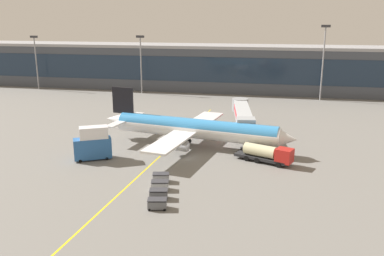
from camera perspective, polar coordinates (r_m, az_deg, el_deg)
name	(u,v)px	position (r m, az deg, el deg)	size (l,w,h in m)	color
ground_plane	(185,157)	(77.73, -0.92, -4.11)	(700.00, 700.00, 0.00)	slate
apron_lead_in_line	(164,152)	(80.68, -3.90, -3.41)	(0.30, 80.00, 0.01)	yellow
terminal_building	(218,68)	(149.54, 3.63, 8.41)	(204.48, 17.43, 16.23)	#424751
main_airliner	(194,128)	(82.99, 0.27, -0.06)	(41.36, 32.99, 11.32)	white
jet_bridge	(242,114)	(91.70, 7.06, 1.96)	(6.92, 23.24, 6.57)	#B2B7BC
fuel_tanker	(267,154)	(75.56, 10.47, -3.55)	(10.95, 6.34, 3.25)	#232326
catering_lift	(93,144)	(77.89, -13.66, -2.14)	(7.17, 5.42, 6.30)	#285B9E
baggage_cart_0	(157,204)	(57.65, -4.88, -10.46)	(2.93, 2.13, 1.48)	#595B60
baggage_cart_1	(159,194)	(60.54, -4.69, -9.15)	(2.93, 2.13, 1.48)	#595B60
baggage_cart_2	(160,185)	(63.46, -4.51, -7.97)	(2.93, 2.13, 1.48)	#B2B7BC
baggage_cart_3	(161,177)	(66.41, -4.35, -6.88)	(2.93, 2.13, 1.48)	gray
apron_light_mast_0	(36,58)	(160.95, -20.97, 9.17)	(2.80, 0.50, 19.40)	gray
apron_light_mast_1	(141,59)	(143.42, -7.15, 9.52)	(2.80, 0.50, 19.81)	gray
apron_light_mast_2	(323,57)	(136.23, 17.87, 9.44)	(2.80, 0.50, 23.52)	gray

